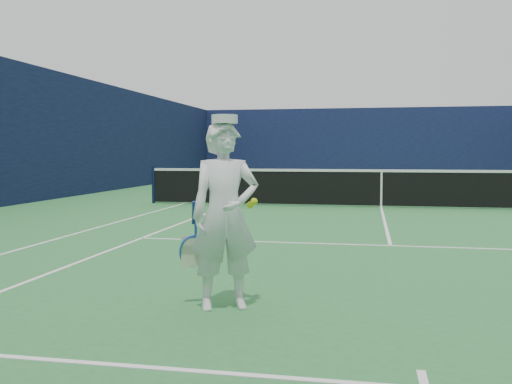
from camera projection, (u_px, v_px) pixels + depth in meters
ground at (381, 207)px, 15.15m from camera, size 80.00×80.00×0.00m
court_markings at (381, 207)px, 15.15m from camera, size 11.03×23.83×0.01m
windscreen_fence at (382, 132)px, 15.01m from camera, size 20.12×36.12×4.00m
tennis_net at (381, 186)px, 15.11m from camera, size 12.88×0.09×1.07m
tennis_player at (225, 215)px, 5.29m from camera, size 0.87×0.64×1.80m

